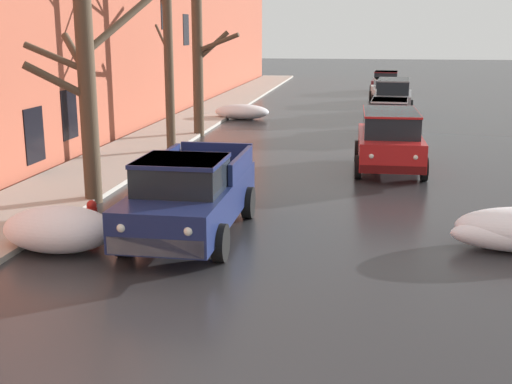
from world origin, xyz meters
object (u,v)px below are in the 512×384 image
object	(u,v)px
sedan_maroon_at_far_intersection	(386,81)
sedan_white_queued_behind_truck	(388,90)
bare_tree_second_along_sidewalk	(87,87)
suv_red_parked_kerbside_close	(389,138)
fire_hydrant	(92,216)
pickup_truck_darkblue_approaching_near_lane	(190,196)
bare_tree_mid_block	(167,43)
suv_grey_parked_far_down_block	(393,96)
sedan_silver_parked_kerbside_mid	(389,116)
bare_tree_far_down_block	(199,52)

from	to	relation	value
sedan_maroon_at_far_intersection	sedan_white_queued_behind_truck	bearing A→B (deg)	-90.82
bare_tree_second_along_sidewalk	suv_red_parked_kerbside_close	size ratio (longest dim) A/B	1.20
bare_tree_second_along_sidewalk	fire_hydrant	size ratio (longest dim) A/B	7.45
bare_tree_second_along_sidewalk	sedan_maroon_at_far_intersection	world-z (taller)	bare_tree_second_along_sidewalk
pickup_truck_darkblue_approaching_near_lane	bare_tree_mid_block	bearing A→B (deg)	108.78
suv_red_parked_kerbside_close	bare_tree_second_along_sidewalk	bearing A→B (deg)	-145.55
bare_tree_second_along_sidewalk	suv_red_parked_kerbside_close	distance (m)	9.16
bare_tree_mid_block	suv_grey_parked_far_down_block	xyz separation A→B (m)	(8.07, 11.99, -2.77)
suv_grey_parked_far_down_block	sedan_white_queued_behind_truck	distance (m)	6.12
bare_tree_second_along_sidewalk	sedan_maroon_at_far_intersection	xyz separation A→B (m)	(8.12, 32.15, -2.09)
bare_tree_second_along_sidewalk	fire_hydrant	world-z (taller)	bare_tree_second_along_sidewalk
suv_red_parked_kerbside_close	pickup_truck_darkblue_approaching_near_lane	bearing A→B (deg)	-119.67
sedan_silver_parked_kerbside_mid	bare_tree_mid_block	bearing A→B (deg)	-143.42
bare_tree_far_down_block	sedan_silver_parked_kerbside_mid	bearing A→B (deg)	12.44
bare_tree_second_along_sidewalk	sedan_silver_parked_kerbside_mid	world-z (taller)	bare_tree_second_along_sidewalk
bare_tree_mid_block	sedan_white_queued_behind_truck	bearing A→B (deg)	66.14
bare_tree_far_down_block	suv_red_parked_kerbside_close	world-z (taller)	bare_tree_far_down_block
sedan_maroon_at_far_intersection	fire_hydrant	size ratio (longest dim) A/B	6.30
bare_tree_second_along_sidewalk	bare_tree_mid_block	xyz separation A→B (m)	(0.00, 6.77, 0.91)
bare_tree_far_down_block	sedan_white_queued_behind_truck	world-z (taller)	bare_tree_far_down_block
bare_tree_mid_block	suv_grey_parked_far_down_block	world-z (taller)	bare_tree_mid_block
bare_tree_far_down_block	bare_tree_second_along_sidewalk	bearing A→B (deg)	-90.49
bare_tree_far_down_block	suv_grey_parked_far_down_block	distance (m)	11.53
suv_grey_parked_far_down_block	pickup_truck_darkblue_approaching_near_lane	bearing A→B (deg)	-103.13
bare_tree_second_along_sidewalk	sedan_maroon_at_far_intersection	size ratio (longest dim) A/B	1.18
bare_tree_far_down_block	suv_grey_parked_far_down_block	world-z (taller)	bare_tree_far_down_block
bare_tree_far_down_block	fire_hydrant	bearing A→B (deg)	-86.01
suv_red_parked_kerbside_close	sedan_silver_parked_kerbside_mid	size ratio (longest dim) A/B	1.04
pickup_truck_darkblue_approaching_near_lane	sedan_white_queued_behind_truck	size ratio (longest dim) A/B	1.15
fire_hydrant	bare_tree_far_down_block	bearing A→B (deg)	93.99
fire_hydrant	sedan_maroon_at_far_intersection	bearing A→B (deg)	78.41
pickup_truck_darkblue_approaching_near_lane	suv_red_parked_kerbside_close	xyz separation A→B (m)	(4.27, 7.49, 0.11)
sedan_silver_parked_kerbside_mid	fire_hydrant	bearing A→B (deg)	-113.98
suv_red_parked_kerbside_close	sedan_maroon_at_far_intersection	distance (m)	27.09
bare_tree_mid_block	suv_grey_parked_far_down_block	size ratio (longest dim) A/B	1.58
bare_tree_second_along_sidewalk	bare_tree_far_down_block	distance (m)	10.79
suv_red_parked_kerbside_close	sedan_white_queued_behind_truck	world-z (taller)	suv_red_parked_kerbside_close
bare_tree_second_along_sidewalk	sedan_silver_parked_kerbside_mid	xyz separation A→B (m)	(7.65, 12.45, -2.09)
pickup_truck_darkblue_approaching_near_lane	suv_grey_parked_far_down_block	distance (m)	21.75
pickup_truck_darkblue_approaching_near_lane	fire_hydrant	size ratio (longest dim) A/B	7.03
bare_tree_second_along_sidewalk	fire_hydrant	xyz separation A→B (m)	(1.02, -2.46, -2.49)
fire_hydrant	pickup_truck_darkblue_approaching_near_lane	bearing A→B (deg)	1.22
sedan_maroon_at_far_intersection	fire_hydrant	xyz separation A→B (m)	(-7.10, -34.62, -0.40)
bare_tree_far_down_block	suv_grey_parked_far_down_block	bearing A→B (deg)	45.02
sedan_maroon_at_far_intersection	suv_grey_parked_far_down_block	bearing A→B (deg)	-90.20
suv_red_parked_kerbside_close	fire_hydrant	xyz separation A→B (m)	(-6.38, -7.54, -0.63)
bare_tree_mid_block	sedan_silver_parked_kerbside_mid	bearing A→B (deg)	36.58
pickup_truck_darkblue_approaching_near_lane	sedan_silver_parked_kerbside_mid	xyz separation A→B (m)	(4.52, 14.87, -0.13)
bare_tree_mid_block	fire_hydrant	bearing A→B (deg)	-83.74
sedan_silver_parked_kerbside_mid	sedan_maroon_at_far_intersection	distance (m)	19.71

